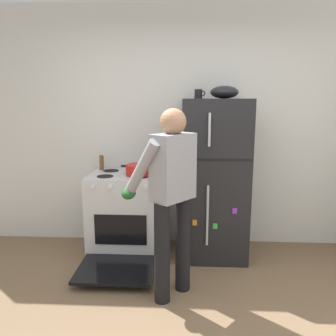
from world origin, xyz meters
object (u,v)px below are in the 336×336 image
refrigerator (214,179)px  red_pot (139,170)px  person_cook (170,188)px  coffee_mug (199,94)px  stove_range (126,214)px  pepper_mill (102,162)px  mixing_bowl (224,92)px

refrigerator → red_pot: (-0.79, -0.05, 0.10)m
person_cook → red_pot: bearing=114.8°
red_pot → coffee_mug: size_ratio=3.37×
person_cook → coffee_mug: size_ratio=14.28×
refrigerator → stove_range: bearing=-179.0°
pepper_mill → mixing_bowl: (1.33, -0.20, 0.77)m
red_pot → pepper_mill: pepper_mill is taller
coffee_mug → person_cook: bearing=-105.5°
red_pot → coffee_mug: bearing=9.2°
coffee_mug → mixing_bowl: bearing=-11.0°
mixing_bowl → red_pot: bearing=-176.7°
refrigerator → coffee_mug: coffee_mug is taller
red_pot → mixing_bowl: (0.87, 0.05, 0.80)m
coffee_mug → pepper_mill: bearing=172.1°
mixing_bowl → stove_range: bearing=-179.0°
red_pot → pepper_mill: (-0.46, 0.25, 0.03)m
stove_range → pepper_mill: size_ratio=7.55×
pepper_mill → mixing_bowl: size_ratio=0.56×
red_pot → mixing_bowl: mixing_bowl is taller
pepper_mill → stove_range: bearing=-36.0°
stove_range → red_pot: 0.53m
refrigerator → pepper_mill: 1.28m
refrigerator → coffee_mug: size_ratio=14.95×
person_cook → refrigerator: bearing=63.2°
red_pot → person_cook: bearing=-65.2°
person_cook → red_pot: person_cook is taller
refrigerator → person_cook: size_ratio=1.05×
person_cook → mixing_bowl: (0.51, 0.85, 0.79)m
refrigerator → mixing_bowl: (0.08, 0.00, 0.90)m
red_pot → coffee_mug: (0.62, 0.10, 0.78)m
stove_range → coffee_mug: coffee_mug is taller
stove_range → red_pot: red_pot is taller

